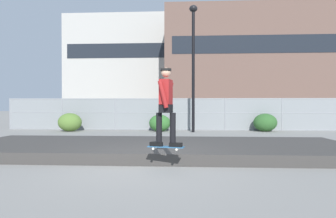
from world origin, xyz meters
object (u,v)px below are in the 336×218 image
at_px(shrub_center, 160,123).
at_px(shrub_right, 265,123).
at_px(parked_car_near, 121,114).
at_px(skater, 166,102).
at_px(skateboard, 166,147).
at_px(shrub_left, 70,122).
at_px(street_lamp, 193,53).

bearing_deg(shrub_center, shrub_right, 2.48).
height_order(parked_car_near, shrub_right, parked_car_near).
bearing_deg(skater, skateboard, 90.00).
distance_m(shrub_left, shrub_center, 4.98).
xyz_separation_m(skater, shrub_left, (-5.93, 9.37, -1.02)).
bearing_deg(shrub_right, skater, -116.04).
relative_size(parked_car_near, shrub_center, 3.76).
relative_size(skateboard, shrub_center, 0.69).
bearing_deg(street_lamp, parked_car_near, 135.99).
bearing_deg(skateboard, shrub_right, 63.96).
height_order(street_lamp, shrub_left, street_lamp).
relative_size(skateboard, parked_car_near, 0.18).
xyz_separation_m(shrub_center, shrub_right, (5.79, 0.25, 0.03)).
relative_size(street_lamp, shrub_center, 5.70).
bearing_deg(shrub_left, shrub_center, 3.11).
xyz_separation_m(skateboard, shrub_center, (-0.96, 9.64, -0.08)).
height_order(shrub_left, shrub_center, shrub_left).
xyz_separation_m(skateboard, skater, (0.00, -0.00, 0.99)).
distance_m(street_lamp, shrub_right, 5.48).
bearing_deg(parked_car_near, shrub_right, -25.41).
relative_size(skater, shrub_right, 1.34).
xyz_separation_m(skateboard, parked_car_near, (-4.15, 14.16, 0.30)).
bearing_deg(shrub_right, street_lamp, -171.66).
bearing_deg(street_lamp, shrub_left, 179.49).
xyz_separation_m(skateboard, shrub_right, (4.83, 9.89, -0.05)).
distance_m(skater, shrub_right, 11.06).
relative_size(shrub_left, shrub_center, 1.10).
bearing_deg(shrub_center, shrub_left, -176.89).
distance_m(skateboard, shrub_center, 9.69).
bearing_deg(shrub_right, parked_car_near, 154.59).
bearing_deg(skateboard, shrub_left, 122.34).
distance_m(skater, shrub_left, 11.14).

